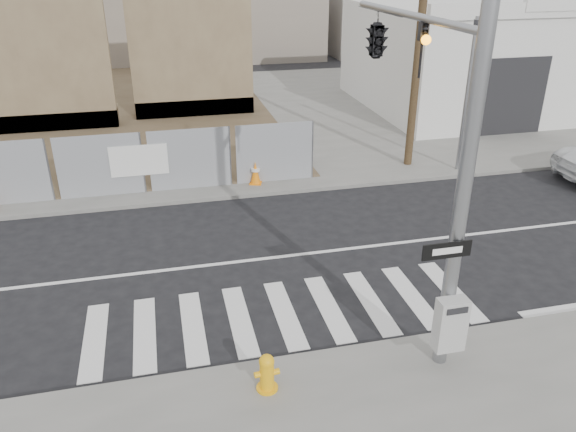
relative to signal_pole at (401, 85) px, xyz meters
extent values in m
plane|color=black|center=(-2.49, 2.05, -4.78)|extent=(100.00, 100.00, 0.00)
cube|color=slate|center=(-2.49, 16.05, -4.72)|extent=(50.00, 20.00, 0.12)
cylinder|color=gray|center=(0.01, -2.75, -1.16)|extent=(0.26, 0.26, 7.00)
cylinder|color=gray|center=(0.01, -0.15, 1.34)|extent=(0.14, 5.20, 0.14)
cube|color=#B2B2AF|center=(-0.04, -3.03, -3.64)|extent=(0.55, 0.30, 1.05)
cube|color=black|center=(-0.24, -2.91, -2.16)|extent=(0.90, 0.03, 0.30)
cube|color=silver|center=(-0.24, -2.93, -2.16)|extent=(0.55, 0.01, 0.12)
imported|color=black|center=(0.01, -0.75, 0.79)|extent=(0.16, 0.20, 1.00)
imported|color=black|center=(0.01, 1.45, 0.79)|extent=(0.53, 2.48, 1.00)
cylinder|color=gray|center=(5.51, 6.65, -2.06)|extent=(0.12, 0.12, 5.20)
imported|color=black|center=(5.51, 6.65, 0.44)|extent=(0.16, 0.20, 1.00)
cube|color=brown|center=(-9.49, 15.05, -0.66)|extent=(6.00, 0.50, 8.00)
cube|color=brown|center=(-9.49, 15.45, -4.26)|extent=(6.00, 1.30, 0.80)
cube|color=brown|center=(-2.99, 16.05, -0.66)|extent=(5.50, 0.50, 8.00)
cube|color=brown|center=(-2.99, 16.45, -4.26)|extent=(5.50, 1.30, 0.80)
cube|color=silver|center=(11.51, 15.05, -2.26)|extent=(12.00, 10.00, 4.80)
cube|color=silver|center=(11.51, 10.05, 0.34)|extent=(12.00, 0.30, 0.60)
cube|color=black|center=(9.51, 10.03, -3.06)|extent=(3.40, 0.06, 3.20)
cylinder|color=#473821|center=(4.01, 7.55, 0.34)|extent=(0.28, 0.28, 10.00)
cylinder|color=#F7AE0D|center=(-3.36, -2.77, -4.64)|extent=(0.43, 0.43, 0.04)
cylinder|color=#F7AE0D|center=(-3.36, -2.77, -4.37)|extent=(0.28, 0.28, 0.59)
sphere|color=#F7AE0D|center=(-3.36, -2.77, -4.06)|extent=(0.27, 0.27, 0.27)
cylinder|color=#F7AE0D|center=(-3.52, -2.77, -4.31)|extent=(0.15, 0.12, 0.11)
cylinder|color=#F7AE0D|center=(-3.20, -2.77, -4.31)|extent=(0.15, 0.12, 0.11)
cube|color=orange|center=(-1.79, 6.94, -4.64)|extent=(0.49, 0.49, 0.03)
cone|color=orange|center=(-1.79, 6.94, -4.28)|extent=(0.44, 0.44, 0.76)
cylinder|color=silver|center=(-1.79, 6.94, -4.17)|extent=(0.29, 0.29, 0.09)
camera|label=1|loc=(-4.79, -10.39, 2.42)|focal=35.00mm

